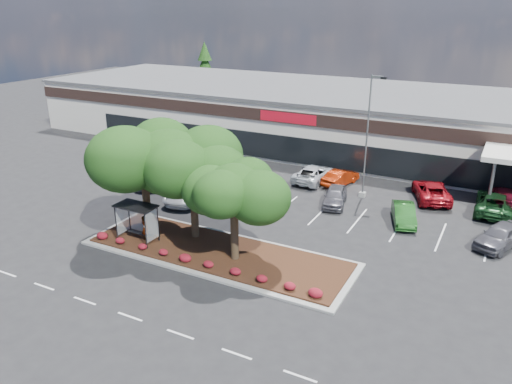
% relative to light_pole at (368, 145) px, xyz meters
% --- Properties ---
extents(ground, '(160.00, 160.00, 0.00)m').
position_rel_light_pole_xyz_m(ground, '(-3.49, -18.55, -4.51)').
color(ground, black).
rests_on(ground, ground).
extents(retail_store, '(80.40, 25.20, 6.25)m').
position_rel_light_pole_xyz_m(retail_store, '(-3.43, 15.36, -1.36)').
color(retail_store, beige).
rests_on(retail_store, ground).
extents(landscape_island, '(18.00, 6.00, 0.26)m').
position_rel_light_pole_xyz_m(landscape_island, '(-5.49, -14.55, -4.39)').
color(landscape_island, gray).
rests_on(landscape_island, ground).
extents(lane_markings, '(33.12, 20.06, 0.01)m').
position_rel_light_pole_xyz_m(lane_markings, '(-3.63, -8.12, -4.51)').
color(lane_markings, silver).
rests_on(lane_markings, ground).
extents(shrub_row, '(17.00, 0.80, 0.50)m').
position_rel_light_pole_xyz_m(shrub_row, '(-5.49, -16.65, -4.00)').
color(shrub_row, maroon).
rests_on(shrub_row, landscape_island).
extents(bus_shelter, '(2.75, 1.55, 2.59)m').
position_rel_light_pole_xyz_m(bus_shelter, '(-10.99, -15.60, -2.21)').
color(bus_shelter, black).
rests_on(bus_shelter, landscape_island).
extents(island_tree_west, '(7.20, 7.20, 7.89)m').
position_rel_light_pole_xyz_m(island_tree_west, '(-11.49, -14.05, -0.31)').
color(island_tree_west, '#173310').
rests_on(island_tree_west, landscape_island).
extents(island_tree_mid, '(6.60, 6.60, 7.32)m').
position_rel_light_pole_xyz_m(island_tree_mid, '(-7.99, -13.35, -0.59)').
color(island_tree_mid, '#173310').
rests_on(island_tree_mid, landscape_island).
extents(island_tree_east, '(5.80, 5.80, 6.50)m').
position_rel_light_pole_xyz_m(island_tree_east, '(-3.99, -14.85, -1.00)').
color(island_tree_east, '#173310').
rests_on(island_tree_east, landscape_island).
extents(conifer_north_west, '(4.40, 4.40, 10.00)m').
position_rel_light_pole_xyz_m(conifer_north_west, '(-33.49, 27.45, 0.49)').
color(conifer_north_west, '#173310').
rests_on(conifer_north_west, ground).
extents(person_waiting, '(0.77, 0.64, 1.80)m').
position_rel_light_pole_xyz_m(person_waiting, '(-10.59, -15.46, -3.35)').
color(person_waiting, '#594C47').
rests_on(person_waiting, landscape_island).
extents(light_pole, '(1.43, 0.51, 10.17)m').
position_rel_light_pole_xyz_m(light_pole, '(0.00, 0.00, 0.00)').
color(light_pole, gray).
rests_on(light_pole, ground).
extents(car_0, '(4.38, 5.97, 1.61)m').
position_rel_light_pole_xyz_m(car_0, '(-17.86, -5.57, -3.71)').
color(car_0, '#515257').
rests_on(car_0, ground).
extents(car_1, '(3.59, 6.27, 1.65)m').
position_rel_light_pole_xyz_m(car_1, '(-12.63, -7.25, -3.69)').
color(car_1, white).
rests_on(car_1, ground).
extents(car_3, '(3.01, 6.01, 1.67)m').
position_rel_light_pole_xyz_m(car_3, '(-8.45, -5.69, -3.68)').
color(car_3, '#1A4317').
rests_on(car_3, ground).
extents(car_4, '(2.56, 4.51, 1.45)m').
position_rel_light_pole_xyz_m(car_4, '(-1.58, -2.81, -3.79)').
color(car_4, '#56555C').
rests_on(car_4, ground).
extents(car_6, '(2.72, 4.51, 1.40)m').
position_rel_light_pole_xyz_m(car_6, '(4.13, -3.84, -3.81)').
color(car_6, '#1C5219').
rests_on(car_6, ground).
extents(car_7, '(3.61, 5.02, 1.59)m').
position_rel_light_pole_xyz_m(car_7, '(10.70, -4.77, -3.72)').
color(car_7, '#57565E').
rests_on(car_7, ground).
extents(car_9, '(2.80, 5.69, 1.55)m').
position_rel_light_pole_xyz_m(car_9, '(-18.20, 0.74, -3.74)').
color(car_9, silver).
rests_on(car_9, ground).
extents(car_10, '(3.64, 5.29, 1.67)m').
position_rel_light_pole_xyz_m(car_10, '(-11.40, -0.90, -3.68)').
color(car_10, black).
rests_on(car_10, ground).
extents(car_11, '(2.63, 4.83, 1.33)m').
position_rel_light_pole_xyz_m(car_11, '(-5.51, 1.74, -3.85)').
color(car_11, black).
rests_on(car_11, ground).
extents(car_12, '(2.76, 5.48, 1.49)m').
position_rel_light_pole_xyz_m(car_12, '(-5.18, 1.74, -3.77)').
color(car_12, silver).
rests_on(car_12, ground).
extents(car_13, '(2.46, 4.45, 1.39)m').
position_rel_light_pole_xyz_m(car_13, '(-2.72, 1.99, -3.82)').
color(car_13, '#992005').
rests_on(car_13, ground).
extents(car_14, '(4.25, 6.06, 1.54)m').
position_rel_light_pole_xyz_m(car_14, '(5.13, 1.97, -3.75)').
color(car_14, maroon).
rests_on(car_14, ground).
extents(car_15, '(2.80, 5.86, 1.61)m').
position_rel_light_pole_xyz_m(car_15, '(9.93, 1.44, -3.71)').
color(car_15, '#18421E').
rests_on(car_15, ground).
extents(car_16, '(2.75, 5.76, 1.62)m').
position_rel_light_pole_xyz_m(car_16, '(10.63, 2.97, -3.71)').
color(car_16, maroon).
rests_on(car_16, ground).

